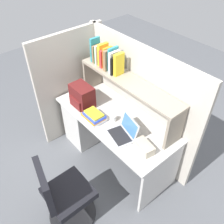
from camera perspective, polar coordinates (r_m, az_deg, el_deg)
name	(u,v)px	position (r m, az deg, el deg)	size (l,w,h in m)	color
ground_plane	(115,156)	(3.48, 0.64, -10.28)	(8.00, 8.00, 0.00)	#595B60
desk	(97,121)	(3.39, -3.62, -2.04)	(1.60, 0.70, 0.73)	silver
cubicle_partition_rear	(138,102)	(3.12, 6.04, 2.32)	(1.84, 0.05, 1.55)	#BCB5A8
cubicle_partition_left	(72,85)	(3.44, -9.26, 6.15)	(0.05, 1.06, 1.55)	#BCB5A8
overhead_hutch	(129,88)	(2.83, 3.88, 5.71)	(1.44, 0.28, 0.45)	gray
reference_books_on_shelf	(107,58)	(2.94, -1.10, 12.50)	(0.48, 0.18, 0.30)	teal
laptop	(124,132)	(2.70, 2.74, -4.69)	(0.36, 0.32, 0.22)	#B7BABF
backpack	(82,96)	(3.07, -7.04, 3.67)	(0.30, 0.23, 0.28)	#591919
computer_mouse	(78,93)	(3.33, -7.92, 4.38)	(0.06, 0.10, 0.03)	#262628
paper_cup	(113,118)	(2.88, 0.24, -1.41)	(0.08, 0.08, 0.08)	white
tissue_box	(144,147)	(2.57, 7.54, -8.11)	(0.22, 0.12, 0.10)	#BFB299
desk_book_stack	(94,116)	(2.89, -4.25, -0.99)	(0.27, 0.20, 0.11)	white
office_chair	(64,198)	(2.71, -11.13, -19.04)	(0.52, 0.53, 0.93)	black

